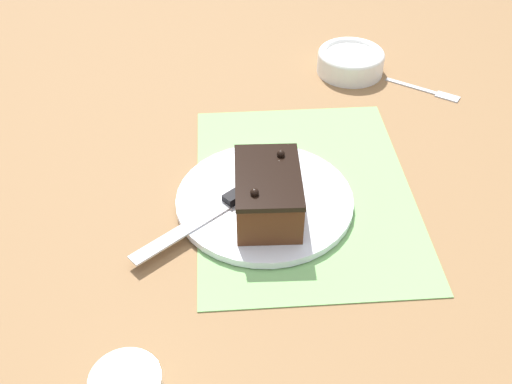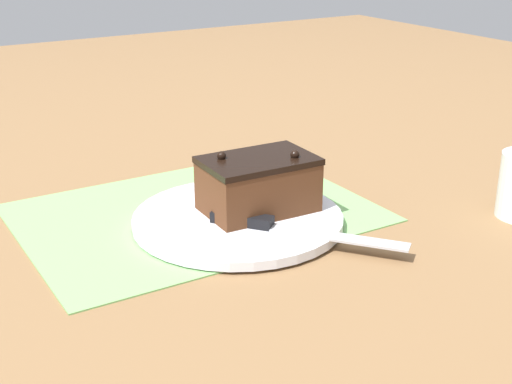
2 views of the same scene
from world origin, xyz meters
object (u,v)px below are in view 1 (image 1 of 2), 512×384
cake_plate (265,200)px  dessert_fork (429,91)px  small_bowl (351,61)px  chocolate_cake (268,193)px  serving_knife (225,203)px

cake_plate → dessert_fork: 0.47m
small_bowl → dessert_fork: bearing=-121.9°
chocolate_cake → serving_knife: 0.07m
serving_knife → small_bowl: small_bowl is taller
chocolate_cake → small_bowl: 0.48m
chocolate_cake → serving_knife: bearing=75.5°
small_bowl → dessert_fork: 0.17m
cake_plate → small_bowl: small_bowl is taller
serving_knife → dessert_fork: size_ratio=1.59×
chocolate_cake → serving_knife: size_ratio=0.71×
small_bowl → dessert_fork: small_bowl is taller
cake_plate → small_bowl: (0.39, -0.21, 0.02)m
small_bowl → chocolate_cake: bearing=154.1°
small_bowl → serving_knife: bearing=146.6°
small_bowl → dessert_fork: size_ratio=1.03×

